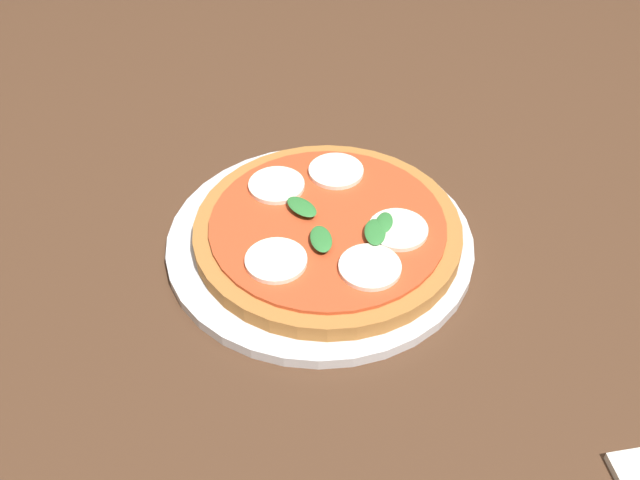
# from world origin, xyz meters

# --- Properties ---
(dining_table) EXTENTS (1.21, 1.18, 0.77)m
(dining_table) POSITION_xyz_m (0.00, 0.00, 0.67)
(dining_table) COLOR #4C301E
(dining_table) RESTS_ON ground_plane
(serving_tray) EXTENTS (0.32, 0.32, 0.01)m
(serving_tray) POSITION_xyz_m (0.01, -0.00, 0.77)
(serving_tray) COLOR silver
(serving_tray) RESTS_ON dining_table
(pizza) EXTENTS (0.27, 0.27, 0.03)m
(pizza) POSITION_xyz_m (0.02, 0.00, 0.79)
(pizza) COLOR #B27033
(pizza) RESTS_ON serving_tray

